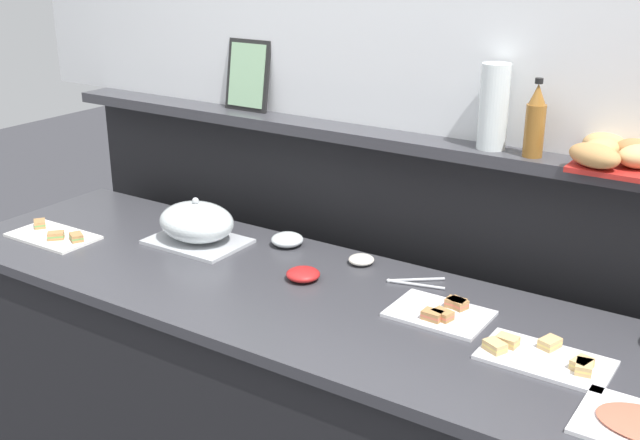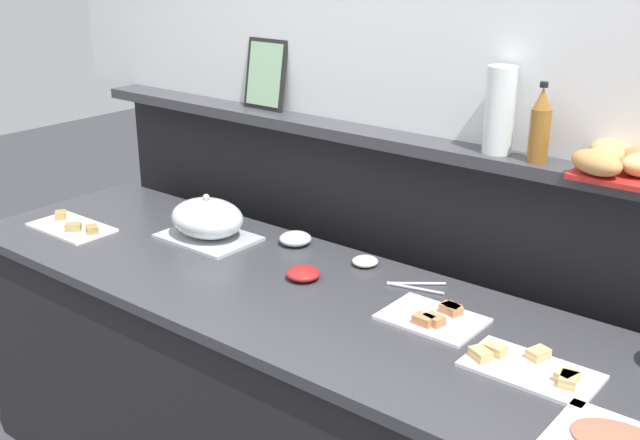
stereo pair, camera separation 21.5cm
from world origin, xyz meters
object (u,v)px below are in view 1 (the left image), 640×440
at_px(sandwich_platter_rear, 54,235).
at_px(serving_tongs, 415,282).
at_px(serving_cloche, 197,224).
at_px(condiment_bowl_teal, 303,274).
at_px(water_carafe, 494,107).
at_px(sandwich_platter_side, 442,312).
at_px(framed_picture, 248,75).
at_px(condiment_bowl_dark, 361,260).
at_px(glass_bowl_medium, 287,240).
at_px(sandwich_platter_front, 545,357).
at_px(vinegar_bottle_amber, 535,122).

relative_size(sandwich_platter_rear, serving_tongs, 1.78).
xyz_separation_m(serving_cloche, condiment_bowl_teal, (0.49, -0.05, -0.05)).
height_order(sandwich_platter_rear, water_carafe, water_carafe).
height_order(sandwich_platter_side, serving_tongs, sandwich_platter_side).
distance_m(sandwich_platter_side, framed_picture, 1.23).
bearing_deg(condiment_bowl_teal, sandwich_platter_side, 1.69).
bearing_deg(serving_cloche, condiment_bowl_dark, 15.32).
bearing_deg(serving_cloche, condiment_bowl_teal, -6.11).
height_order(sandwich_platter_rear, serving_tongs, sandwich_platter_rear).
xyz_separation_m(glass_bowl_medium, framed_picture, (-0.34, 0.23, 0.51)).
relative_size(sandwich_platter_front, sandwich_platter_side, 1.18).
relative_size(framed_picture, water_carafe, 1.00).
bearing_deg(framed_picture, water_carafe, -2.23).
relative_size(glass_bowl_medium, vinegar_bottle_amber, 0.49).
relative_size(serving_tongs, water_carafe, 0.69).
distance_m(serving_tongs, framed_picture, 1.05).
relative_size(glass_bowl_medium, water_carafe, 0.43).
xyz_separation_m(condiment_bowl_dark, vinegar_bottle_amber, (0.49, 0.17, 0.49)).
bearing_deg(water_carafe, vinegar_bottle_amber, -7.62).
bearing_deg(sandwich_platter_front, vinegar_bottle_amber, 116.72).
bearing_deg(condiment_bowl_dark, sandwich_platter_rear, -158.88).
relative_size(condiment_bowl_teal, water_carafe, 0.41).
bearing_deg(sandwich_platter_side, serving_cloche, 177.71).
bearing_deg(condiment_bowl_dark, serving_tongs, -11.00).
xyz_separation_m(sandwich_platter_front, glass_bowl_medium, (-1.02, 0.28, 0.01)).
bearing_deg(condiment_bowl_teal, framed_picture, 141.33).
xyz_separation_m(serving_tongs, framed_picture, (-0.86, 0.27, 0.53)).
bearing_deg(condiment_bowl_dark, water_carafe, 29.02).
relative_size(sandwich_platter_side, condiment_bowl_teal, 2.58).
distance_m(framed_picture, water_carafe, 0.99).
distance_m(condiment_bowl_dark, vinegar_bottle_amber, 0.71).
xyz_separation_m(condiment_bowl_teal, vinegar_bottle_amber, (0.58, 0.39, 0.49)).
bearing_deg(framed_picture, serving_tongs, -17.59).
bearing_deg(vinegar_bottle_amber, condiment_bowl_teal, -146.18).
bearing_deg(sandwich_platter_side, serving_tongs, 136.80).
xyz_separation_m(sandwich_platter_rear, water_carafe, (1.40, 0.60, 0.53)).
xyz_separation_m(glass_bowl_medium, condiment_bowl_teal, (0.21, -0.21, -0.00)).
distance_m(condiment_bowl_teal, serving_tongs, 0.35).
bearing_deg(framed_picture, condiment_bowl_dark, -19.74).
xyz_separation_m(sandwich_platter_side, serving_tongs, (-0.17, 0.16, -0.01)).
xyz_separation_m(sandwich_platter_front, serving_cloche, (-1.30, 0.12, 0.06)).
bearing_deg(condiment_bowl_teal, serving_cloche, 173.89).
relative_size(sandwich_platter_side, serving_tongs, 1.54).
height_order(sandwich_platter_side, serving_cloche, serving_cloche).
bearing_deg(framed_picture, sandwich_platter_front, -20.73).
xyz_separation_m(vinegar_bottle_amber, water_carafe, (-0.14, 0.02, 0.03)).
xyz_separation_m(serving_cloche, framed_picture, (-0.06, 0.39, 0.46)).
bearing_deg(vinegar_bottle_amber, serving_tongs, -140.88).
distance_m(sandwich_platter_front, serving_cloche, 1.30).
bearing_deg(water_carafe, framed_picture, 177.77).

